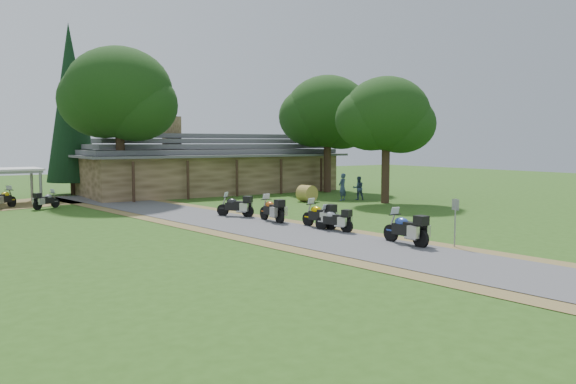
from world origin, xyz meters
TOP-DOWN VIEW (x-y plane):
  - ground at (0.00, 0.00)m, footprint 120.00×120.00m
  - driveway at (-0.50, 4.00)m, footprint 51.95×51.95m
  - lodge at (6.00, 24.00)m, footprint 21.40×9.40m
  - motorcycle_row_a at (1.96, -2.28)m, footprint 0.69×2.10m
  - motorcycle_row_b at (1.67, 1.99)m, footprint 1.12×1.85m
  - motorcycle_row_c at (1.71, 3.18)m, footprint 0.88×2.07m
  - motorcycle_row_d at (0.95, 6.26)m, footprint 0.72×2.04m
  - motorcycle_row_e at (0.28, 9.03)m, footprint 1.65×1.95m
  - motorcycle_carport_a at (-9.93, 20.44)m, footprint 1.86×1.90m
  - motorcycle_carport_b at (-7.71, 18.83)m, footprint 1.75×1.37m
  - person_a at (10.82, 12.72)m, footprint 0.76×0.65m
  - person_b at (12.07, 12.46)m, footprint 0.67×0.59m
  - hay_bale at (8.21, 13.39)m, footprint 1.28×1.20m
  - sign_post at (3.19, -3.72)m, footprint 0.35×0.06m
  - oak_lodge_left at (-2.36, 21.10)m, footprint 7.44×7.44m
  - oak_lodge_right at (14.09, 18.79)m, footprint 6.94×6.94m
  - oak_driveway at (12.17, 9.79)m, footprint 5.83×5.83m
  - cedar_near at (-4.07, 28.00)m, footprint 3.90×3.90m

SIDE VIEW (x-z plane):
  - ground at x=0.00m, z-range 0.00..0.00m
  - driveway at x=-0.50m, z-range 0.00..0.00m
  - hay_bale at x=8.21m, z-range 0.00..1.15m
  - motorcycle_carport_b at x=-7.71m, z-range 0.00..1.17m
  - motorcycle_row_b at x=1.67m, z-range 0.00..1.20m
  - motorcycle_row_e at x=0.28m, z-range 0.00..1.33m
  - motorcycle_row_c at x=1.71m, z-range 0.00..1.37m
  - motorcycle_carport_a at x=-9.93m, z-range 0.00..1.37m
  - motorcycle_row_d at x=0.95m, z-range 0.00..1.38m
  - motorcycle_row_a at x=1.96m, z-range 0.00..1.43m
  - sign_post at x=3.19m, z-range 0.00..1.92m
  - person_b at x=12.07m, z-range 0.00..1.97m
  - person_a at x=10.82m, z-range 0.00..2.26m
  - lodge at x=6.00m, z-range 0.00..4.90m
  - oak_driveway at x=12.17m, z-range 0.00..9.75m
  - oak_lodge_right at x=14.09m, z-range 0.00..10.76m
  - oak_lodge_left at x=-2.36m, z-range 0.00..12.21m
  - cedar_near at x=-4.07m, z-range 0.00..13.37m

